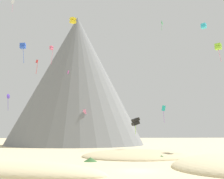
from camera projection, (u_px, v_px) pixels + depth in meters
ground_plane at (138, 171)px, 34.71m from camera, size 400.00×400.00×0.00m
dune_foreground_left at (135, 156)px, 55.43m from camera, size 21.29×20.24×2.61m
dune_midground at (7, 172)px, 33.40m from camera, size 25.77×17.17×2.77m
bush_scatter_east at (66, 166)px, 37.83m from camera, size 2.63×2.63×0.48m
bush_far_left at (140, 154)px, 55.02m from camera, size 2.17×2.17×1.01m
bush_low_patch at (37, 174)px, 30.65m from camera, size 2.48×2.48×0.46m
bush_near_left at (162, 158)px, 48.00m from camera, size 3.59×3.59×0.81m
bush_ridge_crest at (90, 159)px, 45.85m from camera, size 2.36×2.36×0.67m
rock_massif at (74, 85)px, 112.21m from camera, size 68.75×68.75×50.11m
kite_teal_low at (164, 110)px, 82.46m from camera, size 1.23×0.67×4.94m
kite_blue_mid at (23, 46)px, 71.94m from camera, size 1.38×1.34×5.17m
kite_yellow_high at (73, 20)px, 71.43m from camera, size 1.72×1.73×1.44m
kite_pink_low at (85, 112)px, 90.31m from camera, size 1.17×0.76×1.58m
kite_black_low at (136, 122)px, 60.24m from camera, size 1.77×1.67×3.50m
kite_rainbow_high at (51, 48)px, 81.17m from camera, size 1.23×1.23×5.41m
kite_lime_mid at (218, 47)px, 63.07m from camera, size 1.82×1.82×4.12m
kite_green_high at (162, 23)px, 92.81m from camera, size 1.19×1.83×3.37m
kite_red_mid at (37, 63)px, 85.65m from camera, size 0.80×0.63×4.32m
kite_indigo_low at (9, 97)px, 74.15m from camera, size 0.73×1.26×4.27m
kite_cyan_high at (204, 26)px, 79.21m from camera, size 1.81×1.81×1.35m
kite_magenta_mid at (68, 72)px, 94.55m from camera, size 0.38×0.80×1.23m
kite_white_high at (13, 1)px, 83.14m from camera, size 1.78×1.83×4.23m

